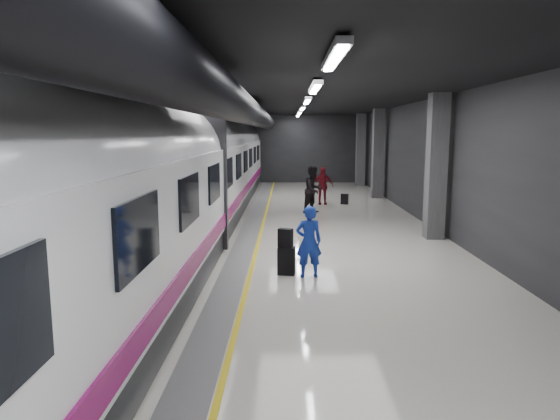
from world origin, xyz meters
TOP-DOWN VIEW (x-y plane):
  - ground at (0.00, 0.00)m, footprint 40.00×40.00m
  - platform_hall at (-0.29, 0.96)m, footprint 10.02×40.02m
  - train at (-3.25, -0.00)m, footprint 3.05×38.00m
  - traveler_main at (0.41, -2.37)m, footprint 0.66×0.49m
  - suitcase_main at (-0.10, -2.18)m, footprint 0.43×0.30m
  - shoulder_bag at (-0.12, -2.17)m, footprint 0.37×0.29m
  - traveler_far_a at (1.02, 6.95)m, footprint 1.20×1.19m
  - traveler_far_b at (1.56, 9.53)m, footprint 1.04×0.48m
  - suitcase_far at (2.62, 9.58)m, footprint 0.38×0.31m

SIDE VIEW (x-z plane):
  - ground at x=0.00m, z-range 0.00..0.00m
  - suitcase_far at x=2.62m, z-range 0.00..0.48m
  - suitcase_main at x=-0.10m, z-range 0.00..0.65m
  - traveler_main at x=0.41m, z-range 0.00..1.66m
  - traveler_far_b at x=1.56m, z-range 0.00..1.74m
  - shoulder_bag at x=-0.12m, z-range 0.65..1.10m
  - traveler_far_a at x=1.02m, z-range 0.00..1.95m
  - train at x=-3.25m, z-range 0.04..4.09m
  - platform_hall at x=-0.29m, z-range 1.28..5.79m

